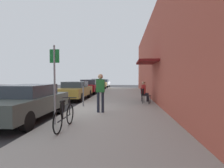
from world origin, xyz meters
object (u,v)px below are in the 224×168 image
at_px(street_sign, 55,78).
at_px(cafe_chair_1, 144,93).
at_px(parked_car_0, 27,102).
at_px(seated_patron_1, 144,91).
at_px(parked_car_3, 98,84).
at_px(cafe_chair_0, 145,95).
at_px(bicycle_0, 65,117).
at_px(parked_car_4, 104,83).
at_px(parked_car_2, 90,86).
at_px(parking_meter, 83,92).
at_px(pedestrian_standing, 100,90).
at_px(parked_car_1, 75,90).

xyz_separation_m(street_sign, cafe_chair_1, (3.46, 5.95, -1.02)).
height_order(parked_car_0, seated_patron_1, seated_patron_1).
relative_size(parked_car_0, parked_car_3, 1.00).
bearing_deg(cafe_chair_0, bicycle_0, -118.37).
height_order(street_sign, cafe_chair_1, street_sign).
xyz_separation_m(parked_car_4, street_sign, (1.50, -24.04, 0.94)).
distance_m(parked_car_4, bicycle_0, 24.58).
bearing_deg(bicycle_0, cafe_chair_1, 65.16).
distance_m(parked_car_0, seated_patron_1, 7.08).
relative_size(parked_car_3, seated_patron_1, 3.41).
relative_size(parked_car_0, seated_patron_1, 3.41).
distance_m(parked_car_4, seated_patron_1, 18.79).
relative_size(parked_car_3, bicycle_0, 2.57).
xyz_separation_m(parked_car_2, parked_car_3, (0.00, 5.50, 0.01)).
bearing_deg(street_sign, cafe_chair_1, 59.86).
bearing_deg(street_sign, parking_meter, 89.21).
height_order(parked_car_2, pedestrian_standing, pedestrian_standing).
bearing_deg(street_sign, pedestrian_standing, 60.03).
height_order(parked_car_1, bicycle_0, parked_car_1).
relative_size(bicycle_0, cafe_chair_1, 1.97).
bearing_deg(parked_car_2, seated_patron_1, -52.66).
height_order(parked_car_4, street_sign, street_sign).
height_order(parked_car_2, street_sign, street_sign).
bearing_deg(parked_car_4, pedestrian_standing, -82.97).
distance_m(parked_car_1, bicycle_0, 7.98).
bearing_deg(parked_car_1, parked_car_4, 90.00).
distance_m(parking_meter, pedestrian_standing, 1.94).
height_order(parked_car_0, cafe_chair_0, parked_car_0).
height_order(parked_car_0, parked_car_2, parked_car_2).
bearing_deg(bicycle_0, street_sign, 137.12).
distance_m(parking_meter, street_sign, 3.70).
xyz_separation_m(parked_car_1, pedestrian_standing, (2.71, -5.18, 0.41)).
bearing_deg(parked_car_2, parked_car_3, 90.00).
xyz_separation_m(parking_meter, pedestrian_standing, (1.16, -1.54, 0.23)).
relative_size(parked_car_2, pedestrian_standing, 2.59).
height_order(parked_car_3, seated_patron_1, parked_car_3).
height_order(parked_car_0, street_sign, street_sign).
xyz_separation_m(parked_car_3, cafe_chair_0, (4.96, -12.97, -0.13)).
bearing_deg(parked_car_0, cafe_chair_0, 39.59).
relative_size(bicycle_0, seated_patron_1, 1.33).
bearing_deg(cafe_chair_1, pedestrian_standing, -120.23).
height_order(parked_car_1, parking_meter, parking_meter).
xyz_separation_m(street_sign, bicycle_0, (0.49, -0.45, -1.16)).
height_order(parking_meter, street_sign, street_sign).
relative_size(parked_car_0, parked_car_1, 1.00).
bearing_deg(parking_meter, parked_car_3, 96.15).
relative_size(cafe_chair_0, seated_patron_1, 0.67).
distance_m(parked_car_1, cafe_chair_1, 5.13).
bearing_deg(pedestrian_standing, parked_car_0, -156.98).
bearing_deg(seated_patron_1, street_sign, -120.62).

